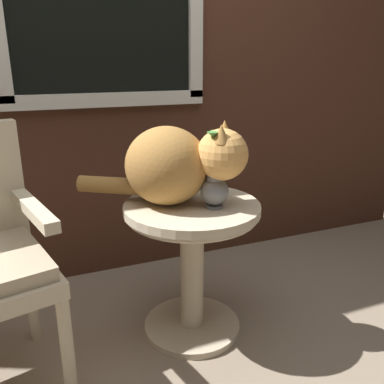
# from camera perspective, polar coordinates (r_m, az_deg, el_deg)

# --- Properties ---
(ground_plane) EXTENTS (6.00, 6.00, 0.00)m
(ground_plane) POSITION_cam_1_polar(r_m,az_deg,el_deg) (1.78, -3.40, -22.32)
(ground_plane) COLOR gray
(back_wall) EXTENTS (4.00, 0.07, 2.60)m
(back_wall) POSITION_cam_1_polar(r_m,az_deg,el_deg) (2.19, -11.85, 21.71)
(back_wall) COLOR #47281C
(back_wall) RESTS_ON ground_plane
(wicker_side_table) EXTENTS (0.56, 0.56, 0.59)m
(wicker_side_table) POSITION_cam_1_polar(r_m,az_deg,el_deg) (1.73, -0.00, -7.36)
(wicker_side_table) COLOR beige
(wicker_side_table) RESTS_ON ground_plane
(cat) EXTENTS (0.62, 0.45, 0.34)m
(cat) POSITION_cam_1_polar(r_m,az_deg,el_deg) (1.62, -2.30, 3.91)
(cat) COLOR #AD7A3D
(cat) RESTS_ON wicker_side_table
(pewter_vase_with_ivy) EXTENTS (0.11, 0.12, 0.31)m
(pewter_vase_with_ivy) POSITION_cam_1_polar(r_m,az_deg,el_deg) (1.59, 3.17, 0.96)
(pewter_vase_with_ivy) COLOR slate
(pewter_vase_with_ivy) RESTS_ON wicker_side_table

